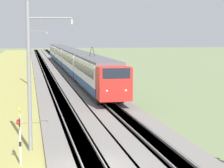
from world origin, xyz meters
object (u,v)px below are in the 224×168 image
Objects in this scene: passenger_train at (70,58)px; catenary_mast_mid at (29,54)px; crossing_signal_near at (20,131)px; catenary_mast_near at (30,76)px.

passenger_train is 10.52× the size of catenary_mast_mid.
crossing_signal_near is at bearing 179.07° from catenary_mast_mid.
catenary_mast_mid is at bearing -19.60° from passenger_train.
catenary_mast_near reaches higher than crossing_signal_near.
passenger_train is at bearing -7.59° from catenary_mast_near.
catenary_mast_mid is (33.44, -0.00, -0.24)m from catenary_mast_near.
catenary_mast_near is at bearing -102.54° from crossing_signal_near.
passenger_train is 21.29m from catenary_mast_mid.
catenary_mast_mid is at bearing -90.93° from crossing_signal_near.
catenary_mast_near is 33.44m from catenary_mast_mid.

